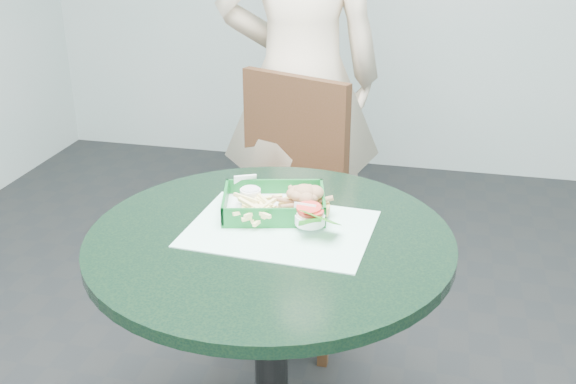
% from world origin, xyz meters
% --- Properties ---
extents(cafe_table, '(0.88, 0.88, 0.75)m').
position_xyz_m(cafe_table, '(0.00, 0.00, 0.58)').
color(cafe_table, black).
rests_on(cafe_table, floor).
extents(dining_chair, '(0.45, 0.45, 0.93)m').
position_xyz_m(dining_chair, '(-0.14, 0.80, 0.53)').
color(dining_chair, '#522E1F').
rests_on(dining_chair, floor).
extents(diner_person, '(0.84, 0.66, 2.02)m').
position_xyz_m(diner_person, '(-0.16, 1.09, 1.01)').
color(diner_person, beige).
rests_on(diner_person, floor).
extents(placemat, '(0.46, 0.36, 0.00)m').
position_xyz_m(placemat, '(0.02, 0.03, 0.75)').
color(placemat, '#B8F1DC').
rests_on(placemat, cafe_table).
extents(food_basket, '(0.26, 0.19, 0.05)m').
position_xyz_m(food_basket, '(-0.02, 0.12, 0.77)').
color(food_basket, '#0D5F22').
rests_on(food_basket, placemat).
extents(crab_sandwich, '(0.13, 0.13, 0.08)m').
position_xyz_m(crab_sandwich, '(0.06, 0.09, 0.80)').
color(crab_sandwich, tan).
rests_on(crab_sandwich, food_basket).
extents(fries_pile, '(0.12, 0.13, 0.04)m').
position_xyz_m(fries_pile, '(-0.06, 0.08, 0.79)').
color(fries_pile, '#FFE890').
rests_on(fries_pile, food_basket).
extents(sauce_ramekin, '(0.05, 0.05, 0.03)m').
position_xyz_m(sauce_ramekin, '(-0.08, 0.13, 0.80)').
color(sauce_ramekin, white).
rests_on(sauce_ramekin, food_basket).
extents(garnish_cup, '(0.11, 0.11, 0.04)m').
position_xyz_m(garnish_cup, '(0.08, 0.01, 0.79)').
color(garnish_cup, white).
rests_on(garnish_cup, food_basket).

